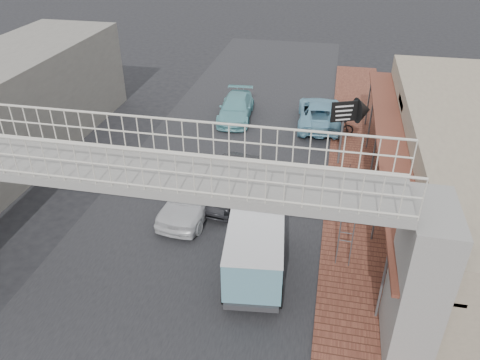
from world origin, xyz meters
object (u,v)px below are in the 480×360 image
at_px(motorcycle_far, 337,128).
at_px(arrow_sign, 361,111).
at_px(white_hatchback, 193,196).
at_px(angkot_far, 236,108).
at_px(street_clock, 350,212).
at_px(dark_sedan, 229,182).
at_px(motorcycle_near, 338,174).
at_px(angkot_van, 255,245).
at_px(angkot_curb, 319,113).

xyz_separation_m(motorcycle_far, arrow_sign, (0.95, -2.70, 2.19)).
xyz_separation_m(white_hatchback, angkot_far, (-0.27, 10.01, -0.11)).
bearing_deg(street_clock, dark_sedan, 149.91).
relative_size(dark_sedan, motorcycle_near, 2.50).
bearing_deg(angkot_far, motorcycle_near, -51.09).
bearing_deg(street_clock, arrow_sign, 91.55).
xyz_separation_m(motorcycle_near, street_clock, (0.36, -5.45, 1.70)).
height_order(white_hatchback, dark_sedan, white_hatchback).
relative_size(dark_sedan, angkot_far, 0.98).
bearing_deg(motorcycle_far, angkot_van, 150.50).
height_order(angkot_far, motorcycle_far, angkot_far).
relative_size(motorcycle_near, motorcycle_far, 0.98).
bearing_deg(white_hatchback, street_clock, -12.95).
height_order(angkot_far, motorcycle_near, angkot_far).
distance_m(motorcycle_near, motorcycle_far, 4.99).
bearing_deg(street_clock, motorcycle_near, 98.50).
bearing_deg(motorcycle_near, angkot_far, 50.01).
distance_m(white_hatchback, dark_sedan, 1.91).
bearing_deg(angkot_far, angkot_van, -79.42).
bearing_deg(motorcycle_far, angkot_curb, 14.96).
bearing_deg(motorcycle_near, motorcycle_far, 8.64).
distance_m(white_hatchback, angkot_van, 4.72).
distance_m(dark_sedan, street_clock, 6.34).
distance_m(angkot_far, street_clock, 13.86).
bearing_deg(street_clock, angkot_far, 123.33).
xyz_separation_m(white_hatchback, angkot_curb, (4.70, 10.10, -0.05)).
relative_size(white_hatchback, angkot_curb, 0.87).
bearing_deg(dark_sedan, white_hatchback, -123.50).
distance_m(dark_sedan, angkot_van, 5.23).
relative_size(white_hatchback, angkot_van, 1.02).
xyz_separation_m(angkot_curb, motorcycle_far, (1.10, -1.74, -0.07)).
bearing_deg(angkot_far, arrow_sign, -36.08).
xyz_separation_m(motorcycle_far, street_clock, (0.51, -10.44, 1.62)).
bearing_deg(angkot_curb, white_hatchback, 61.28).
bearing_deg(motorcycle_near, angkot_van, 165.09).
relative_size(street_clock, arrow_sign, 0.77).
bearing_deg(dark_sedan, motorcycle_near, 30.25).
relative_size(dark_sedan, angkot_curb, 0.87).
bearing_deg(street_clock, white_hatchback, 166.49).
bearing_deg(motorcycle_far, motorcycle_near, 164.48).
bearing_deg(angkot_van, angkot_far, 98.42).
relative_size(white_hatchback, dark_sedan, 1.01).
relative_size(white_hatchback, motorcycle_far, 2.47).
bearing_deg(white_hatchback, dark_sedan, 53.97).
height_order(motorcycle_near, street_clock, street_clock).
bearing_deg(dark_sedan, arrow_sign, 45.40).
bearing_deg(motorcycle_near, street_clock, -169.42).
xyz_separation_m(angkot_far, arrow_sign, (7.02, -4.35, 2.18)).
bearing_deg(motorcycle_near, dark_sedan, 119.24).
height_order(dark_sedan, angkot_far, dark_sedan).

